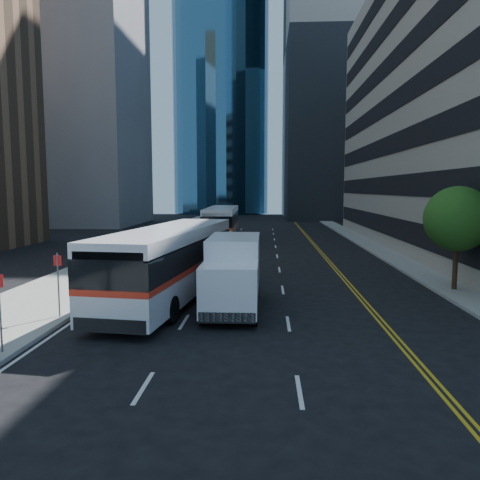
% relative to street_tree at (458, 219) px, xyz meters
% --- Properties ---
extents(ground, '(160.00, 160.00, 0.00)m').
position_rel_street_tree_xyz_m(ground, '(-9.00, -8.00, -3.64)').
color(ground, black).
rests_on(ground, ground).
extents(sidewalk_west, '(5.00, 90.00, 0.15)m').
position_rel_street_tree_xyz_m(sidewalk_west, '(-19.50, 17.00, -3.57)').
color(sidewalk_west, gray).
rests_on(sidewalk_west, ground).
extents(sidewalk_east, '(2.00, 90.00, 0.15)m').
position_rel_street_tree_xyz_m(sidewalk_east, '(-0.00, 17.00, -3.57)').
color(sidewalk_east, gray).
rests_on(sidewalk_east, ground).
extents(office_tower_north, '(30.00, 28.00, 60.00)m').
position_rel_street_tree_xyz_m(office_tower_north, '(9.00, 64.00, 26.36)').
color(office_tower_north, gray).
rests_on(office_tower_north, ground).
extents(glass_tower, '(20.00, 20.00, 80.00)m').
position_rel_street_tree_xyz_m(glass_tower, '(-19.00, 77.00, 36.36)').
color(glass_tower, '#2B5675').
rests_on(glass_tower, ground).
extents(midrise_west, '(18.00, 18.00, 35.00)m').
position_rel_street_tree_xyz_m(midrise_west, '(-37.00, 44.00, 13.86)').
color(midrise_west, gray).
rests_on(midrise_west, ground).
extents(street_tree, '(3.20, 3.20, 5.10)m').
position_rel_street_tree_xyz_m(street_tree, '(0.00, 0.00, 0.00)').
color(street_tree, '#332114').
rests_on(street_tree, sidewalk_east).
extents(bus_front, '(4.38, 13.15, 3.33)m').
position_rel_street_tree_xyz_m(bus_front, '(-13.73, -2.24, -1.82)').
color(bus_front, silver).
rests_on(bus_front, ground).
extents(bus_rear, '(3.04, 12.82, 3.29)m').
position_rel_street_tree_xyz_m(bus_rear, '(-13.77, 22.89, -1.84)').
color(bus_rear, white).
rests_on(bus_rear, ground).
extents(box_truck, '(2.19, 6.32, 3.02)m').
position_rel_street_tree_xyz_m(box_truck, '(-10.76, -3.85, -2.04)').
color(box_truck, white).
rests_on(box_truck, ground).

